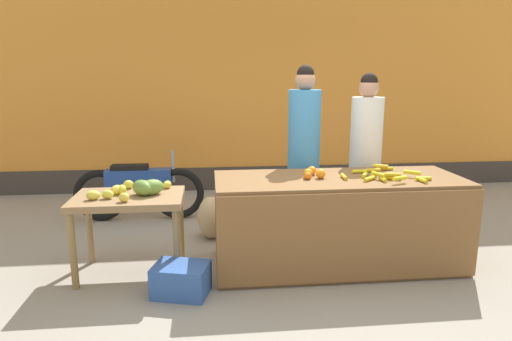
{
  "coord_description": "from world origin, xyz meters",
  "views": [
    {
      "loc": [
        -0.8,
        -3.88,
        1.78
      ],
      "look_at": [
        -0.38,
        0.15,
        0.9
      ],
      "focal_mm": 31.02,
      "sensor_mm": 36.0,
      "label": 1
    }
  ],
  "objects_px": {
    "vendor_woman_blue_shirt": "(304,154)",
    "vendor_woman_white_shirt": "(365,157)",
    "produce_sack": "(211,218)",
    "produce_crate": "(181,280)",
    "parked_motorcycle": "(139,188)"
  },
  "relations": [
    {
      "from": "vendor_woman_blue_shirt",
      "to": "vendor_woman_white_shirt",
      "type": "relative_size",
      "value": 1.04
    },
    {
      "from": "produce_sack",
      "to": "vendor_woman_white_shirt",
      "type": "bearing_deg",
      "value": -4.16
    },
    {
      "from": "produce_crate",
      "to": "vendor_woman_blue_shirt",
      "type": "bearing_deg",
      "value": 42.37
    },
    {
      "from": "vendor_woman_blue_shirt",
      "to": "produce_sack",
      "type": "bearing_deg",
      "value": 172.16
    },
    {
      "from": "vendor_woman_blue_shirt",
      "to": "produce_sack",
      "type": "relative_size",
      "value": 3.98
    },
    {
      "from": "produce_crate",
      "to": "produce_sack",
      "type": "distance_m",
      "value": 1.31
    },
    {
      "from": "vendor_woman_white_shirt",
      "to": "parked_motorcycle",
      "type": "height_order",
      "value": "vendor_woman_white_shirt"
    },
    {
      "from": "vendor_woman_blue_shirt",
      "to": "parked_motorcycle",
      "type": "bearing_deg",
      "value": 154.9
    },
    {
      "from": "vendor_woman_white_shirt",
      "to": "produce_crate",
      "type": "height_order",
      "value": "vendor_woman_white_shirt"
    },
    {
      "from": "vendor_woman_blue_shirt",
      "to": "parked_motorcycle",
      "type": "relative_size",
      "value": 1.18
    },
    {
      "from": "vendor_woman_white_shirt",
      "to": "produce_sack",
      "type": "height_order",
      "value": "vendor_woman_white_shirt"
    },
    {
      "from": "vendor_woman_white_shirt",
      "to": "parked_motorcycle",
      "type": "relative_size",
      "value": 1.13
    },
    {
      "from": "vendor_woman_white_shirt",
      "to": "parked_motorcycle",
      "type": "distance_m",
      "value": 2.76
    },
    {
      "from": "vendor_woman_blue_shirt",
      "to": "vendor_woman_white_shirt",
      "type": "height_order",
      "value": "vendor_woman_blue_shirt"
    },
    {
      "from": "produce_crate",
      "to": "produce_sack",
      "type": "xyz_separation_m",
      "value": [
        0.26,
        1.28,
        0.11
      ]
    }
  ]
}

